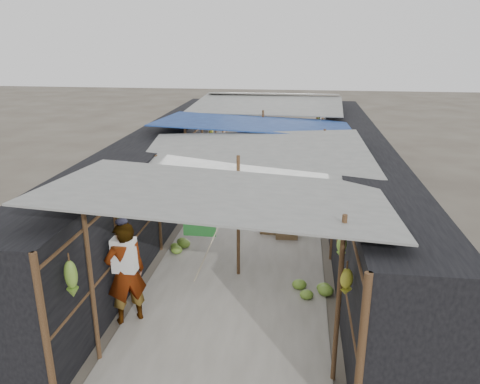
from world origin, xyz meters
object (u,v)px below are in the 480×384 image
at_px(crate_near, 271,226).
at_px(vendor_elderly, 126,273).
at_px(vendor_seated, 305,203).
at_px(shopper_blue, 258,173).
at_px(black_basin, 312,174).

bearing_deg(crate_near, vendor_elderly, -117.31).
bearing_deg(vendor_seated, vendor_elderly, -41.13).
xyz_separation_m(vendor_elderly, shopper_blue, (1.64, 6.97, -0.14)).
xyz_separation_m(black_basin, vendor_seated, (-0.31, -4.28, 0.41)).
bearing_deg(shopper_blue, vendor_elderly, -128.12).
relative_size(vendor_elderly, shopper_blue, 1.18).
distance_m(crate_near, vendor_elderly, 4.90).
bearing_deg(vendor_elderly, black_basin, -144.54).
distance_m(black_basin, vendor_seated, 4.31).
xyz_separation_m(vendor_elderly, vendor_seated, (3.09, 5.29, -0.45)).
relative_size(black_basin, vendor_seated, 0.57).
distance_m(vendor_elderly, shopper_blue, 7.16).
relative_size(black_basin, shopper_blue, 0.35).
bearing_deg(shopper_blue, black_basin, 31.13).
bearing_deg(black_basin, shopper_blue, -123.99).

